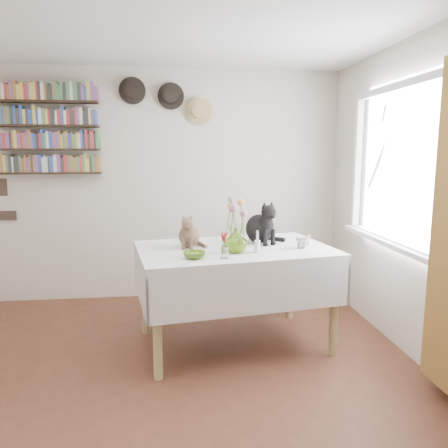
{
  "coord_description": "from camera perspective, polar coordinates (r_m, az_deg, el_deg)",
  "views": [
    {
      "loc": [
        0.14,
        -2.59,
        1.6
      ],
      "look_at": [
        0.55,
        0.79,
        1.05
      ],
      "focal_mm": 35.0,
      "sensor_mm": 36.0,
      "label": 1
    }
  ],
  "objects": [
    {
      "name": "berry_jar",
      "position": [
        3.21,
        0.09,
        -2.78
      ],
      "size": [
        0.06,
        0.06,
        0.22
      ],
      "color": "white",
      "rests_on": "dining_table"
    },
    {
      "name": "dining_table",
      "position": [
        3.65,
        1.38,
        -6.23
      ],
      "size": [
        1.7,
        1.23,
        0.84
      ],
      "color": "white",
      "rests_on": "room"
    },
    {
      "name": "room",
      "position": [
        2.62,
        -9.87,
        1.33
      ],
      "size": [
        4.08,
        4.58,
        2.58
      ],
      "color": "brown",
      "rests_on": "ground"
    },
    {
      "name": "window",
      "position": [
        3.86,
        21.51,
        5.5
      ],
      "size": [
        0.12,
        1.52,
        1.32
      ],
      "color": "white",
      "rests_on": "room"
    },
    {
      "name": "flower_bouquet",
      "position": [
        3.38,
        1.51,
        1.99
      ],
      "size": [
        0.17,
        0.12,
        0.39
      ],
      "color": "#4C7233",
      "rests_on": "flower_vase"
    },
    {
      "name": "flower_vase",
      "position": [
        3.4,
        1.52,
        -2.15
      ],
      "size": [
        0.22,
        0.22,
        0.19
      ],
      "primitive_type": "imported",
      "rotation": [
        0.0,
        0.0,
        -0.2
      ],
      "color": "#A5CC44",
      "rests_on": "dining_table"
    },
    {
      "name": "black_cat",
      "position": [
        3.78,
        4.59,
        0.39
      ],
      "size": [
        0.36,
        0.39,
        0.38
      ],
      "primitive_type": null,
      "rotation": [
        0.0,
        0.0,
        0.42
      ],
      "color": "black",
      "rests_on": "dining_table"
    },
    {
      "name": "green_bowl",
      "position": [
        3.23,
        -3.9,
        -4.07
      ],
      "size": [
        0.19,
        0.19,
        0.05
      ],
      "primitive_type": "imported",
      "rotation": [
        0.0,
        0.0,
        -0.21
      ],
      "color": "#A5CC44",
      "rests_on": "dining_table"
    },
    {
      "name": "porcelain_figurine",
      "position": [
        3.75,
        11.0,
        -2.17
      ],
      "size": [
        0.05,
        0.05,
        0.09
      ],
      "color": "white",
      "rests_on": "dining_table"
    },
    {
      "name": "candlestick",
      "position": [
        3.42,
        4.35,
        -2.78
      ],
      "size": [
        0.05,
        0.05,
        0.17
      ],
      "color": "white",
      "rests_on": "dining_table"
    },
    {
      "name": "wall_art_plaques",
      "position": [
        5.16,
        -26.91,
        2.91
      ],
      "size": [
        0.21,
        0.02,
        0.44
      ],
      "color": "#38281E",
      "rests_on": "room"
    },
    {
      "name": "drinking_glass",
      "position": [
        3.62,
        10.05,
        -2.47
      ],
      "size": [
        0.12,
        0.12,
        0.09
      ],
      "primitive_type": "imported",
      "rotation": [
        0.0,
        0.0,
        0.46
      ],
      "color": "white",
      "rests_on": "dining_table"
    },
    {
      "name": "tabby_cat",
      "position": [
        3.62,
        -4.6,
        -0.74
      ],
      "size": [
        0.23,
        0.27,
        0.28
      ],
      "primitive_type": null,
      "rotation": [
        0.0,
        0.0,
        -0.16
      ],
      "color": "brown",
      "rests_on": "dining_table"
    },
    {
      "name": "bookshelf_unit",
      "position": [
        4.92,
        -21.9,
        11.37
      ],
      "size": [
        1.0,
        0.16,
        0.91
      ],
      "color": "black",
      "rests_on": "room"
    },
    {
      "name": "wall_hats",
      "position": [
        4.81,
        -7.36,
        15.88
      ],
      "size": [
        0.98,
        0.09,
        0.48
      ],
      "color": "black",
      "rests_on": "room"
    }
  ]
}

